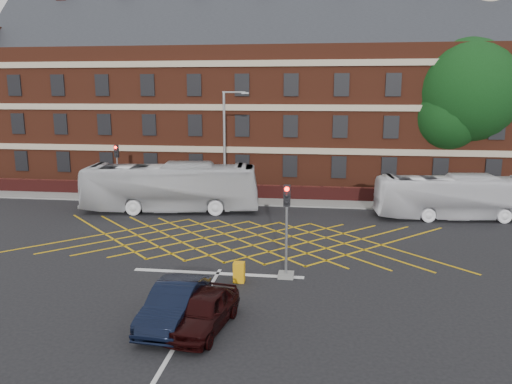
# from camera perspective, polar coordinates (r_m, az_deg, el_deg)

# --- Properties ---
(ground) EXTENTS (120.00, 120.00, 0.00)m
(ground) POSITION_cam_1_polar(r_m,az_deg,el_deg) (26.75, -2.81, -6.66)
(ground) COLOR black
(ground) RESTS_ON ground
(victorian_building) EXTENTS (51.00, 12.17, 20.40)m
(victorian_building) POSITION_cam_1_polar(r_m,az_deg,el_deg) (47.20, 2.36, 10.88)
(victorian_building) COLOR #5A2617
(victorian_building) RESTS_ON ground
(boundary_wall) EXTENTS (56.00, 0.50, 1.10)m
(boundary_wall) POSITION_cam_1_polar(r_m,az_deg,el_deg) (39.06, 0.66, -0.00)
(boundary_wall) COLOR #481513
(boundary_wall) RESTS_ON ground
(far_pavement) EXTENTS (60.00, 3.00, 0.12)m
(far_pavement) POSITION_cam_1_polar(r_m,az_deg,el_deg) (38.19, 0.47, -1.02)
(far_pavement) COLOR slate
(far_pavement) RESTS_ON ground
(box_junction_hatching) EXTENTS (8.22, 8.22, 0.02)m
(box_junction_hatching) POSITION_cam_1_polar(r_m,az_deg,el_deg) (28.63, -2.08, -5.41)
(box_junction_hatching) COLOR #CC990C
(box_junction_hatching) RESTS_ON ground
(stop_line) EXTENTS (8.00, 0.30, 0.02)m
(stop_line) POSITION_cam_1_polar(r_m,az_deg,el_deg) (23.52, -4.39, -9.26)
(stop_line) COLOR silver
(stop_line) RESTS_ON ground
(centre_line) EXTENTS (0.15, 14.00, 0.02)m
(centre_line) POSITION_cam_1_polar(r_m,az_deg,el_deg) (17.77, -8.96, -16.56)
(centre_line) COLOR silver
(centre_line) RESTS_ON ground
(bus_left) EXTENTS (12.51, 4.34, 3.41)m
(bus_left) POSITION_cam_1_polar(r_m,az_deg,el_deg) (35.40, -9.71, 0.54)
(bus_left) COLOR silver
(bus_left) RESTS_ON ground
(bus_right) EXTENTS (10.65, 3.33, 2.92)m
(bus_right) POSITION_cam_1_polar(r_m,az_deg,el_deg) (35.42, 21.88, -0.53)
(bus_right) COLOR silver
(bus_right) RESTS_ON ground
(car_navy) EXTENTS (1.80, 4.49, 1.45)m
(car_navy) POSITION_cam_1_polar(r_m,az_deg,el_deg) (18.83, -9.29, -12.47)
(car_navy) COLOR black
(car_navy) RESTS_ON ground
(car_maroon) EXTENTS (2.25, 4.23, 1.37)m
(car_maroon) POSITION_cam_1_polar(r_m,az_deg,el_deg) (18.23, -6.00, -13.35)
(car_maroon) COLOR black
(car_maroon) RESTS_ON ground
(deciduous_tree) EXTENTS (8.69, 8.69, 12.58)m
(deciduous_tree) POSITION_cam_1_polar(r_m,az_deg,el_deg) (44.47, 22.70, 9.72)
(deciduous_tree) COLOR black
(deciduous_tree) RESTS_ON ground
(traffic_light_near) EXTENTS (0.70, 0.70, 4.27)m
(traffic_light_near) POSITION_cam_1_polar(r_m,az_deg,el_deg) (22.49, 3.49, -5.50)
(traffic_light_near) COLOR slate
(traffic_light_near) RESTS_ON ground
(traffic_light_far) EXTENTS (0.70, 0.70, 4.27)m
(traffic_light_far) POSITION_cam_1_polar(r_m,az_deg,el_deg) (39.93, -15.50, 1.60)
(traffic_light_far) COLOR slate
(traffic_light_far) RESTS_ON ground
(street_lamp) EXTENTS (2.25, 1.00, 8.29)m
(street_lamp) POSITION_cam_1_polar(r_m,az_deg,el_deg) (35.75, -3.48, 2.57)
(street_lamp) COLOR slate
(street_lamp) RESTS_ON ground
(direction_signs) EXTENTS (1.10, 0.16, 2.20)m
(direction_signs) POSITION_cam_1_polar(r_m,az_deg,el_deg) (40.02, -16.88, 0.99)
(direction_signs) COLOR gray
(direction_signs) RESTS_ON ground
(utility_cabinet) EXTENTS (0.49, 0.40, 0.92)m
(utility_cabinet) POSITION_cam_1_polar(r_m,az_deg,el_deg) (22.33, -1.95, -9.14)
(utility_cabinet) COLOR orange
(utility_cabinet) RESTS_ON ground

